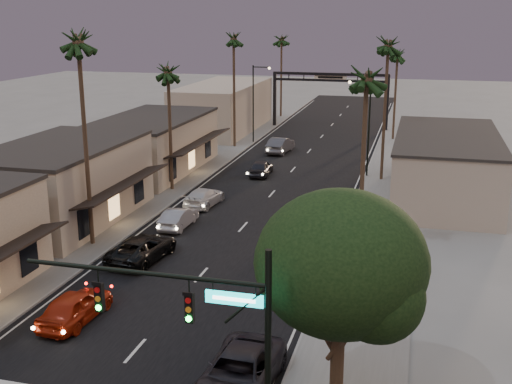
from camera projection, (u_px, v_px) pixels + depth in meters
The scene contains 29 objects.
ground at pixel (280, 185), 56.89m from camera, with size 200.00×200.00×0.00m, color slate.
road at pixel (291, 172), 61.55m from camera, with size 14.00×120.00×0.02m, color black.
sidewalk_left at pixel (219, 152), 70.37m from camera, with size 5.00×92.00×0.12m, color slate.
sidewalk_right at pixel (395, 161), 65.75m from camera, with size 5.00×92.00×0.12m, color slate.
storefront_mid at pixel (62, 185), 46.26m from camera, with size 8.00×14.00×5.50m, color #A39783.
storefront_far at pixel (152, 146), 61.24m from camera, with size 8.00×16.00×5.00m, color tan.
storefront_dist at pixel (224, 107), 82.54m from camera, with size 8.00×20.00×6.00m, color #A39783.
building_right at pixel (446, 167), 52.82m from camera, with size 8.00×18.00×5.00m, color #A39783.
traffic_signal at pixel (210, 324), 20.59m from camera, with size 8.51×0.22×7.80m.
corner_tree at pixel (343, 269), 22.64m from camera, with size 6.20×6.20×8.80m.
arch at pixel (330, 86), 83.36m from camera, with size 15.20×0.40×7.27m.
streetlight_right at pixel (366, 120), 58.44m from camera, with size 2.13×0.30×9.00m.
streetlight_left at pixel (256, 97), 73.91m from camera, with size 2.13×0.30×9.00m.
palm_lb at pixel (78, 36), 38.60m from camera, with size 3.20×3.20×15.20m.
palm_lc at pixel (168, 67), 52.43m from camera, with size 3.20×3.20×12.20m.
palm_ld at pixel (234, 35), 69.62m from camera, with size 3.20×3.20×14.20m.
palm_ra at pixel (367, 72), 36.81m from camera, with size 3.20×3.20×13.20m.
palm_rb at pixel (389, 41), 55.19m from camera, with size 3.20×3.20×14.20m.
palm_rc at pixel (398, 51), 74.35m from camera, with size 3.20×3.20×12.20m.
palm_far at pixel (282, 37), 91.24m from camera, with size 3.20×3.20×13.20m.
oncoming_red at pixel (75, 306), 31.51m from camera, with size 1.90×4.73×1.61m, color #9E200B.
oncoming_pickup at pixel (142, 248), 39.39m from camera, with size 2.56×5.55×1.54m, color black.
oncoming_silver at pixel (178, 218), 45.47m from camera, with size 1.49×4.28×1.41m, color gray.
oncoming_white at pixel (204, 197), 50.60m from camera, with size 1.97×4.85×1.41m, color beige.
oncoming_dgrey at pixel (261, 168), 60.07m from camera, with size 1.75×4.35×1.48m, color black.
oncoming_grey_far at pixel (280, 145), 69.82m from camera, with size 1.80×5.16×1.70m, color #414145.
curbside_near at pixel (239, 373), 25.61m from camera, with size 2.73×5.91×1.64m, color black.
curbside_black at pixel (313, 249), 39.29m from camera, with size 2.14×5.26×1.53m, color black.
curbside_grey at pixel (338, 205), 48.12m from camera, with size 1.99×4.93×1.68m, color #4B4A4F.
Camera 1 is at (11.82, -13.72, 14.70)m, focal length 45.00 mm.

